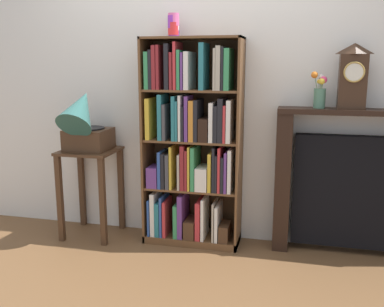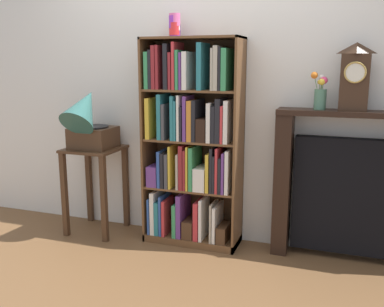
{
  "view_description": "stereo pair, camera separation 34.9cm",
  "coord_description": "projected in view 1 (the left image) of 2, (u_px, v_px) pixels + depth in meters",
  "views": [
    {
      "loc": [
        0.81,
        -3.23,
        1.47
      ],
      "look_at": [
        -0.0,
        0.09,
        0.75
      ],
      "focal_mm": 40.48,
      "sensor_mm": 36.0,
      "label": 1
    },
    {
      "loc": [
        1.14,
        -3.13,
        1.47
      ],
      "look_at": [
        -0.0,
        0.09,
        0.75
      ],
      "focal_mm": 40.48,
      "sensor_mm": 36.0,
      "label": 2
    }
  ],
  "objects": [
    {
      "name": "ground_plane",
      "position": [
        190.0,
        246.0,
        3.56
      ],
      "size": [
        7.85,
        6.4,
        0.02
      ],
      "primitive_type": "cube",
      "color": "brown"
    },
    {
      "name": "wall_back",
      "position": [
        220.0,
        84.0,
        3.53
      ],
      "size": [
        4.85,
        0.08,
        2.6
      ],
      "primitive_type": "cube",
      "color": "silver",
      "rests_on": "ground"
    },
    {
      "name": "mantel_clock",
      "position": [
        353.0,
        76.0,
        3.13
      ],
      "size": [
        0.19,
        0.13,
        0.47
      ],
      "color": "#382316",
      "rests_on": "fireplace_mantel"
    },
    {
      "name": "bookshelf",
      "position": [
        191.0,
        149.0,
        3.48
      ],
      "size": [
        0.78,
        0.32,
        1.66
      ],
      "color": "brown",
      "rests_on": "ground"
    },
    {
      "name": "flower_vase",
      "position": [
        320.0,
        93.0,
        3.21
      ],
      "size": [
        0.12,
        0.11,
        0.27
      ],
      "color": "#4C7A60",
      "rests_on": "fireplace_mantel"
    },
    {
      "name": "gramophone",
      "position": [
        84.0,
        122.0,
        3.52
      ],
      "size": [
        0.35,
        0.5,
        0.58
      ],
      "color": "#472D1C",
      "rests_on": "side_table_left"
    },
    {
      "name": "fireplace_mantel",
      "position": [
        352.0,
        185.0,
        3.31
      ],
      "size": [
        1.16,
        0.22,
        1.14
      ],
      "color": "black",
      "rests_on": "ground"
    },
    {
      "name": "cup_stack",
      "position": [
        174.0,
        25.0,
        3.36
      ],
      "size": [
        0.09,
        0.09,
        0.18
      ],
      "color": "purple",
      "rests_on": "bookshelf"
    },
    {
      "name": "side_table_left",
      "position": [
        91.0,
        175.0,
        3.68
      ],
      "size": [
        0.45,
        0.44,
        0.76
      ],
      "color": "#472D1C",
      "rests_on": "ground"
    }
  ]
}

